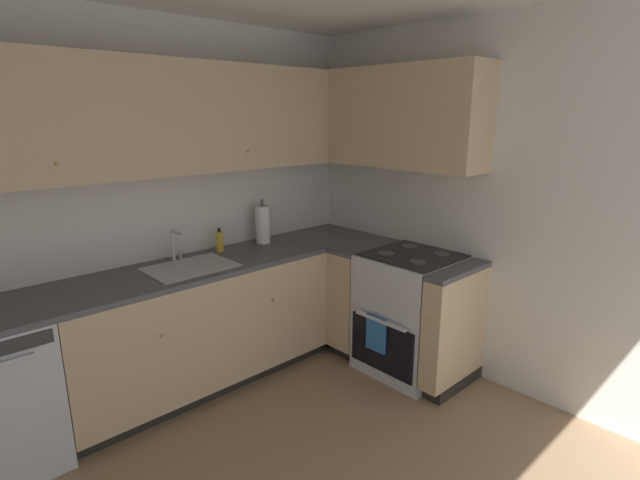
# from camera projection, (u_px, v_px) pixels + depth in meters

# --- Properties ---
(wall_back) EXTENTS (4.00, 0.05, 2.49)m
(wall_back) POSITION_uv_depth(u_px,v_px,m) (108.00, 213.00, 3.10)
(wall_back) COLOR silver
(wall_back) RESTS_ON ground_plane
(wall_right) EXTENTS (0.05, 3.38, 2.49)m
(wall_right) POSITION_uv_depth(u_px,v_px,m) (501.00, 209.00, 3.22)
(wall_right) COLOR silver
(wall_right) RESTS_ON ground_plane
(lower_cabinets_back) EXTENTS (1.86, 0.62, 0.85)m
(lower_cabinets_back) POSITION_uv_depth(u_px,v_px,m) (199.00, 327.00, 3.35)
(lower_cabinets_back) COLOR tan
(lower_cabinets_back) RESTS_ON ground_plane
(countertop_back) EXTENTS (3.07, 0.60, 0.03)m
(countertop_back) POSITION_uv_depth(u_px,v_px,m) (195.00, 268.00, 3.24)
(countertop_back) COLOR #4C4C51
(countertop_back) RESTS_ON lower_cabinets_back
(lower_cabinets_right) EXTENTS (0.62, 1.02, 0.85)m
(lower_cabinets_right) POSITION_uv_depth(u_px,v_px,m) (395.00, 310.00, 3.64)
(lower_cabinets_right) COLOR tan
(lower_cabinets_right) RESTS_ON ground_plane
(countertop_right) EXTENTS (0.60, 1.02, 0.03)m
(countertop_right) POSITION_uv_depth(u_px,v_px,m) (397.00, 255.00, 3.53)
(countertop_right) COLOR #4C4C51
(countertop_right) RESTS_ON lower_cabinets_right
(oven_range) EXTENTS (0.68, 0.62, 1.03)m
(oven_range) POSITION_uv_depth(u_px,v_px,m) (411.00, 312.00, 3.56)
(oven_range) COLOR silver
(oven_range) RESTS_ON ground_plane
(upper_cabinets_back) EXTENTS (2.75, 0.34, 0.71)m
(upper_cabinets_back) POSITION_uv_depth(u_px,v_px,m) (150.00, 118.00, 2.98)
(upper_cabinets_back) COLOR tan
(upper_cabinets_right) EXTENTS (0.32, 1.56, 0.71)m
(upper_cabinets_right) POSITION_uv_depth(u_px,v_px,m) (387.00, 117.00, 3.56)
(upper_cabinets_right) COLOR tan
(sink) EXTENTS (0.55, 0.40, 0.10)m
(sink) POSITION_uv_depth(u_px,v_px,m) (191.00, 274.00, 3.19)
(sink) COLOR #B7B7BC
(sink) RESTS_ON countertop_back
(faucet) EXTENTS (0.07, 0.16, 0.22)m
(faucet) POSITION_uv_depth(u_px,v_px,m) (175.00, 242.00, 3.30)
(faucet) COLOR silver
(faucet) RESTS_ON countertop_back
(soap_bottle) EXTENTS (0.05, 0.05, 0.18)m
(soap_bottle) POSITION_uv_depth(u_px,v_px,m) (220.00, 241.00, 3.54)
(soap_bottle) COLOR gold
(soap_bottle) RESTS_ON countertop_back
(paper_towel_roll) EXTENTS (0.11, 0.11, 0.35)m
(paper_towel_roll) POSITION_uv_depth(u_px,v_px,m) (263.00, 224.00, 3.76)
(paper_towel_roll) COLOR white
(paper_towel_roll) RESTS_ON countertop_back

